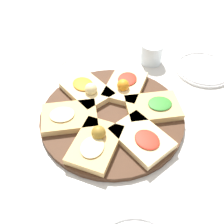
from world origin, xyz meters
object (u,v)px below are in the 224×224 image
at_px(plate_left, 203,68).
at_px(napkin_stack, 63,54).
at_px(serving_board, 112,116).
at_px(water_glass, 152,53).

distance_m(plate_left, napkin_stack, 0.54).
xyz_separation_m(serving_board, plate_left, (-0.41, -0.00, -0.00)).
bearing_deg(serving_board, water_glass, -152.10).
relative_size(water_glass, napkin_stack, 0.73).
relative_size(serving_board, water_glass, 5.41).
bearing_deg(napkin_stack, plate_left, 134.30).
height_order(serving_board, plate_left, serving_board).
bearing_deg(serving_board, plate_left, -179.65).
xyz_separation_m(plate_left, napkin_stack, (0.38, -0.39, -0.01)).
relative_size(plate_left, napkin_stack, 1.86).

